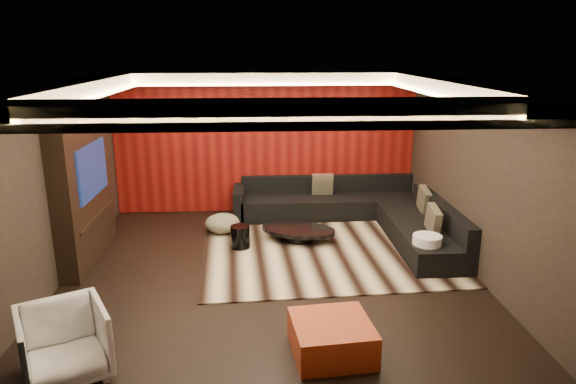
{
  "coord_description": "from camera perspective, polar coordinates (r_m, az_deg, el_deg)",
  "views": [
    {
      "loc": [
        -0.18,
        -7.17,
        3.24
      ],
      "look_at": [
        0.3,
        0.6,
        1.05
      ],
      "focal_mm": 32.0,
      "sensor_mm": 36.0,
      "label": 1
    }
  ],
  "objects": [
    {
      "name": "wall_right",
      "position": [
        8.06,
        19.89,
        1.57
      ],
      "size": [
        0.02,
        6.0,
        2.8
      ],
      "primitive_type": "cube",
      "color": "black",
      "rests_on": "ground"
    },
    {
      "name": "striped_pouf",
      "position": [
        9.35,
        -7.28,
        -3.46
      ],
      "size": [
        0.73,
        0.73,
        0.34
      ],
      "primitive_type": "ellipsoid",
      "rotation": [
        0.0,
        0.0,
        -0.2
      ],
      "color": "beige",
      "rests_on": "rug"
    },
    {
      "name": "soffit_front",
      "position": [
        4.51,
        -1.22,
        8.7
      ],
      "size": [
        6.0,
        0.6,
        0.22
      ],
      "primitive_type": "cube",
      "color": "silver",
      "rests_on": "ground"
    },
    {
      "name": "wall_left",
      "position": [
        7.93,
        -24.34,
        0.86
      ],
      "size": [
        0.02,
        6.0,
        2.8
      ],
      "primitive_type": "cube",
      "color": "black",
      "rests_on": "ground"
    },
    {
      "name": "drum_stool",
      "position": [
        8.61,
        -5.33,
        -4.98
      ],
      "size": [
        0.36,
        0.36,
        0.38
      ],
      "primitive_type": "cylinder",
      "rotation": [
        0.0,
        0.0,
        0.12
      ],
      "color": "black",
      "rests_on": "rug"
    },
    {
      "name": "armchair",
      "position": [
        5.82,
        -23.64,
        -15.18
      ],
      "size": [
        1.1,
        1.11,
        0.76
      ],
      "primitive_type": "imported",
      "rotation": [
        0.0,
        0.0,
        0.48
      ],
      "color": "white",
      "rests_on": "floor"
    },
    {
      "name": "soffit_right",
      "position": [
        7.75,
        18.64,
        10.84
      ],
      "size": [
        0.6,
        4.8,
        0.22
      ],
      "primitive_type": "cube",
      "color": "silver",
      "rests_on": "ground"
    },
    {
      "name": "coffee_table",
      "position": [
        8.93,
        1.15,
        -4.69
      ],
      "size": [
        1.67,
        1.67,
        0.22
      ],
      "primitive_type": "cylinder",
      "rotation": [
        0.0,
        0.0,
        -0.35
      ],
      "color": "black",
      "rests_on": "rug"
    },
    {
      "name": "soffit_back",
      "position": [
        9.89,
        -2.55,
        12.5
      ],
      "size": [
        6.0,
        0.6,
        0.22
      ],
      "primitive_type": "cube",
      "color": "silver",
      "rests_on": "ground"
    },
    {
      "name": "orange_ottoman",
      "position": [
        5.85,
        4.87,
        -15.83
      ],
      "size": [
        0.93,
        0.93,
        0.38
      ],
      "primitive_type": "cube",
      "rotation": [
        0.0,
        0.0,
        0.1
      ],
      "color": "#AC3916",
      "rests_on": "floor"
    },
    {
      "name": "throw_pillows",
      "position": [
        9.34,
        11.15,
        -0.88
      ],
      "size": [
        1.95,
        2.66,
        0.5
      ],
      "color": "tan",
      "rests_on": "sectional_sofa"
    },
    {
      "name": "cove_back",
      "position": [
        9.56,
        -2.5,
        11.85
      ],
      "size": [
        4.8,
        0.08,
        0.04
      ],
      "primitive_type": "cube",
      "color": "#FFD899",
      "rests_on": "ground"
    },
    {
      "name": "ceiling",
      "position": [
        7.19,
        -2.14,
        12.27
      ],
      "size": [
        6.0,
        6.0,
        0.02
      ],
      "primitive_type": "cube",
      "color": "silver",
      "rests_on": "ground"
    },
    {
      "name": "white_side_table",
      "position": [
        8.06,
        15.12,
        -6.48
      ],
      "size": [
        0.46,
        0.46,
        0.54
      ],
      "primitive_type": "cylinder",
      "rotation": [
        0.0,
        0.0,
        -0.06
      ],
      "color": "white",
      "rests_on": "floor"
    },
    {
      "name": "tv_screen",
      "position": [
        8.36,
        -20.93,
        2.3
      ],
      "size": [
        0.04,
        1.3,
        0.8
      ],
      "primitive_type": "cube",
      "color": "black",
      "rests_on": "ground"
    },
    {
      "name": "red_feature_wall",
      "position": [
        10.31,
        -2.49,
        5.41
      ],
      "size": [
        5.98,
        0.05,
        2.78
      ],
      "primitive_type": "cube",
      "color": "#6B0C0A",
      "rests_on": "ground"
    },
    {
      "name": "sectional_sofa",
      "position": [
        9.71,
        8.02,
        -2.32
      ],
      "size": [
        3.65,
        3.5,
        0.75
      ],
      "color": "black",
      "rests_on": "floor"
    },
    {
      "name": "cove_front",
      "position": [
        4.86,
        -1.38,
        8.13
      ],
      "size": [
        4.8,
        0.08,
        0.04
      ],
      "primitive_type": "cube",
      "color": "#FFD899",
      "rests_on": "ground"
    },
    {
      "name": "cove_left",
      "position": [
        7.52,
        -20.68,
        9.84
      ],
      "size": [
        0.08,
        4.8,
        0.04
      ],
      "primitive_type": "cube",
      "color": "#FFD899",
      "rests_on": "ground"
    },
    {
      "name": "rug",
      "position": [
        8.44,
        4.33,
        -6.85
      ],
      "size": [
        4.15,
        3.21,
        0.02
      ],
      "primitive_type": "cube",
      "rotation": [
        0.0,
        0.0,
        0.05
      ],
      "color": "beige",
      "rests_on": "floor"
    },
    {
      "name": "tv_shelf",
      "position": [
        8.55,
        -20.44,
        -2.59
      ],
      "size": [
        0.04,
        1.6,
        0.04
      ],
      "primitive_type": "cube",
      "color": "black",
      "rests_on": "ground"
    },
    {
      "name": "floor",
      "position": [
        7.88,
        -1.93,
        -8.67
      ],
      "size": [
        6.0,
        6.0,
        0.02
      ],
      "primitive_type": "cube",
      "color": "black",
      "rests_on": "ground"
    },
    {
      "name": "tv_surround",
      "position": [
        8.49,
        -21.73,
        -0.03
      ],
      "size": [
        0.3,
        2.0,
        2.2
      ],
      "primitive_type": "cube",
      "color": "black",
      "rests_on": "ground"
    },
    {
      "name": "cove_right",
      "position": [
        7.64,
        16.17,
        10.29
      ],
      "size": [
        0.08,
        4.8,
        0.04
      ],
      "primitive_type": "cube",
      "color": "#FFD899",
      "rests_on": "ground"
    },
    {
      "name": "wall_back",
      "position": [
        10.35,
        -2.5,
        5.45
      ],
      "size": [
        6.0,
        0.02,
        2.8
      ],
      "primitive_type": "cube",
      "color": "black",
      "rests_on": "ground"
    },
    {
      "name": "soffit_left",
      "position": [
        7.62,
        -23.23,
        10.33
      ],
      "size": [
        0.6,
        4.8,
        0.22
      ],
      "primitive_type": "cube",
      "color": "silver",
      "rests_on": "ground"
    }
  ]
}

